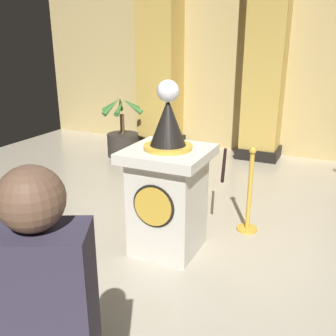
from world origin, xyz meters
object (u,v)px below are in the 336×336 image
(pedestal_clock, at_px, (168,189))
(stanchion_near, at_px, (249,203))
(potted_palm_left, at_px, (123,139))
(stanchion_far, at_px, (146,195))

(pedestal_clock, distance_m, stanchion_near, 1.06)
(pedestal_clock, bearing_deg, stanchion_near, 48.20)
(pedestal_clock, bearing_deg, potted_palm_left, 129.04)
(pedestal_clock, distance_m, potted_palm_left, 3.54)
(pedestal_clock, relative_size, potted_palm_left, 1.52)
(pedestal_clock, xyz_separation_m, stanchion_far, (-0.50, 0.45, -0.33))
(stanchion_near, height_order, potted_palm_left, potted_palm_left)
(pedestal_clock, xyz_separation_m, potted_palm_left, (-2.22, 2.74, -0.35))
(stanchion_near, distance_m, potted_palm_left, 3.51)
(pedestal_clock, height_order, stanchion_near, pedestal_clock)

